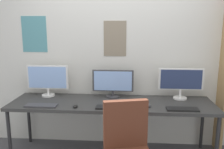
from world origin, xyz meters
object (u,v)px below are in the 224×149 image
(desk, at_px, (112,105))
(monitor_left, at_px, (48,79))
(mouse_left_side, at_px, (75,106))
(mouse_right_side, at_px, (148,105))
(keyboard_right, at_px, (182,109))
(keyboard_center, at_px, (110,107))
(keyboard_left, at_px, (41,106))
(monitor_right, at_px, (181,81))
(monitor_center, at_px, (113,82))

(desk, bearing_deg, monitor_left, 166.73)
(desk, xyz_separation_m, mouse_left_side, (-0.42, -0.24, 0.06))
(mouse_right_side, bearing_deg, mouse_left_side, -173.72)
(monitor_left, distance_m, mouse_left_side, 0.70)
(keyboard_right, xyz_separation_m, mouse_right_side, (-0.38, 0.09, 0.01))
(keyboard_center, relative_size, mouse_right_side, 3.56)
(mouse_left_side, bearing_deg, monitor_left, 136.98)
(keyboard_left, bearing_deg, keyboard_right, 0.00)
(mouse_right_side, bearing_deg, keyboard_right, -12.95)
(monitor_right, height_order, keyboard_right, monitor_right)
(monitor_left, bearing_deg, keyboard_center, -26.17)
(desk, height_order, monitor_left, monitor_left)
(keyboard_center, distance_m, mouse_right_side, 0.46)
(desk, bearing_deg, monitor_center, 90.00)
(desk, distance_m, monitor_left, 0.97)
(keyboard_right, bearing_deg, monitor_center, 152.23)
(monitor_center, bearing_deg, desk, -90.00)
(mouse_left_side, height_order, mouse_right_side, same)
(monitor_right, bearing_deg, mouse_right_side, -141.51)
(desk, relative_size, mouse_right_side, 26.95)
(monitor_right, bearing_deg, mouse_left_side, -161.15)
(desk, height_order, keyboard_left, keyboard_left)
(keyboard_center, relative_size, keyboard_right, 0.94)
(keyboard_left, distance_m, keyboard_right, 1.68)
(keyboard_right, relative_size, mouse_right_side, 3.80)
(monitor_left, height_order, mouse_right_side, monitor_left)
(mouse_right_side, bearing_deg, keyboard_center, -169.00)
(mouse_right_side, bearing_deg, monitor_center, 142.14)
(desk, xyz_separation_m, monitor_left, (-0.90, 0.21, 0.29))
(monitor_right, height_order, mouse_left_side, monitor_right)
(desk, height_order, monitor_right, monitor_right)
(monitor_center, relative_size, mouse_right_side, 5.76)
(keyboard_left, bearing_deg, monitor_left, 97.72)
(monitor_left, distance_m, monitor_center, 0.90)
(keyboard_left, relative_size, mouse_right_side, 4.01)
(keyboard_left, distance_m, mouse_right_side, 1.30)
(desk, distance_m, mouse_left_side, 0.48)
(mouse_left_side, xyz_separation_m, mouse_right_side, (0.87, 0.10, 0.00))
(keyboard_center, bearing_deg, monitor_center, 90.00)
(monitor_center, distance_m, monitor_right, 0.90)
(keyboard_right, distance_m, mouse_right_side, 0.40)
(monitor_center, height_order, monitor_right, monitor_right)
(monitor_center, height_order, mouse_left_side, monitor_center)
(desk, distance_m, mouse_right_side, 0.48)
(monitor_right, distance_m, keyboard_center, 1.03)
(desk, relative_size, keyboard_center, 7.57)
(monitor_left, distance_m, keyboard_right, 1.81)
(desk, distance_m, monitor_center, 0.33)
(monitor_center, distance_m, mouse_right_side, 0.61)
(keyboard_center, distance_m, keyboard_right, 0.84)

